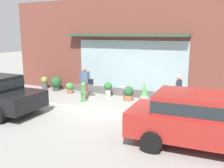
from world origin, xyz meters
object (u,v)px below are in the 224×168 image
fire_hydrant (83,92)px  potted_plant_trailing_edge (70,88)px  pedestrian_passerby (179,91)px  potted_plant_corner_tall (128,93)px  parked_car_red (205,118)px  potted_plant_by_entrance (45,82)px  potted_plant_near_hydrant (144,93)px  potted_plant_doorstep (186,100)px  potted_plant_window_right (56,83)px  pedestrian_with_handbag (85,80)px  potted_plant_low_front (108,88)px

fire_hydrant → potted_plant_trailing_edge: bearing=144.9°
pedestrian_passerby → potted_plant_corner_tall: bearing=70.9°
fire_hydrant → parked_car_red: (5.74, -2.81, 0.41)m
potted_plant_by_entrance → potted_plant_corner_tall: 5.41m
potted_plant_near_hydrant → potted_plant_corner_tall: potted_plant_near_hydrant is taller
potted_plant_trailing_edge → potted_plant_corner_tall: 3.41m
potted_plant_corner_tall → potted_plant_doorstep: bearing=4.1°
potted_plant_trailing_edge → potted_plant_corner_tall: potted_plant_corner_tall is taller
potted_plant_corner_tall → potted_plant_window_right: bearing=177.2°
potted_plant_by_entrance → potted_plant_trailing_edge: bearing=-8.6°
pedestrian_passerby → potted_plant_doorstep: 1.26m
potted_plant_window_right → potted_plant_corner_tall: (4.52, -0.22, -0.09)m
fire_hydrant → potted_plant_near_hydrant: potted_plant_near_hydrant is taller
fire_hydrant → potted_plant_doorstep: 4.75m
potted_plant_trailing_edge → potted_plant_by_entrance: potted_plant_by_entrance is taller
potted_plant_doorstep → potted_plant_corner_tall: potted_plant_corner_tall is taller
potted_plant_near_hydrant → parked_car_red: bearing=-52.2°
pedestrian_with_handbag → potted_plant_near_hydrant: (2.97, 0.45, -0.44)m
parked_car_red → potted_plant_low_front: (-5.06, 4.10, -0.44)m
potted_plant_near_hydrant → pedestrian_passerby: bearing=-28.2°
parked_car_red → potted_plant_low_front: parked_car_red is taller
fire_hydrant → potted_plant_trailing_edge: 1.88m
fire_hydrant → potted_plant_doorstep: bearing=15.8°
potted_plant_doorstep → potted_plant_trailing_edge: (-6.10, -0.21, 0.04)m
pedestrian_with_handbag → potted_plant_trailing_edge: 1.43m
fire_hydrant → potted_plant_window_right: fire_hydrant is taller
pedestrian_passerby → potted_plant_low_front: bearing=74.0°
pedestrian_with_handbag → potted_plant_near_hydrant: pedestrian_with_handbag is taller
pedestrian_with_handbag → pedestrian_passerby: (4.73, -0.49, -0.00)m
potted_plant_doorstep → potted_plant_low_front: size_ratio=0.67×
potted_plant_doorstep → potted_plant_window_right: potted_plant_window_right is taller
pedestrian_passerby → potted_plant_window_right: pedestrian_passerby is taller
pedestrian_passerby → potted_plant_window_right: bearing=81.2°
pedestrian_passerby → potted_plant_doorstep: pedestrian_passerby is taller
potted_plant_window_right → potted_plant_doorstep: bearing=-0.2°
parked_car_red → potted_plant_trailing_edge: (-7.27, 3.89, -0.57)m
pedestrian_with_handbag → potted_plant_low_front: pedestrian_with_handbag is taller
potted_plant_doorstep → potted_plant_corner_tall: bearing=-175.9°
fire_hydrant → potted_plant_low_front: (0.68, 1.30, -0.03)m
pedestrian_passerby → potted_plant_by_entrance: bearing=81.8°
potted_plant_by_entrance → potted_plant_near_hydrant: bearing=-2.2°
pedestrian_passerby → potted_plant_trailing_edge: (-5.97, 0.88, -0.58)m
fire_hydrant → pedestrian_passerby: 4.46m
pedestrian_passerby → potted_plant_by_entrance: (-7.96, 1.18, -0.50)m
parked_car_red → potted_plant_window_right: parked_car_red is taller
pedestrian_passerby → potted_plant_doorstep: size_ratio=3.02×
potted_plant_window_right → potted_plant_corner_tall: 4.53m
pedestrian_with_handbag → potted_plant_doorstep: pedestrian_with_handbag is taller
potted_plant_doorstep → potted_plant_by_entrance: size_ratio=0.71×
potted_plant_window_right → potted_plant_near_hydrant: potted_plant_near_hydrant is taller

